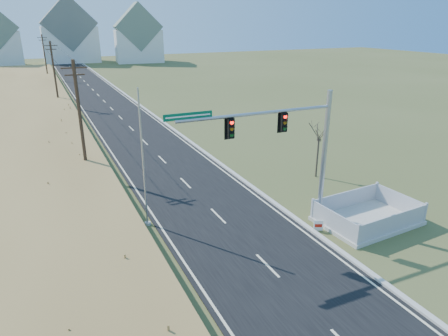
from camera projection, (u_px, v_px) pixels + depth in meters
ground at (248, 247)px, 21.78m from camera, size 260.00×260.00×0.00m
road at (100, 97)px, 64.18m from camera, size 8.00×180.00×0.06m
curb at (126, 95)px, 65.81m from camera, size 0.30×180.00×0.18m
utility_pole_near at (80, 118)px, 30.28m from camera, size 1.80×0.26×9.00m
utility_pole_mid at (54, 73)px, 55.72m from camera, size 1.80×0.26×9.00m
utility_pole_far at (45, 57)px, 81.16m from camera, size 1.80×0.26×9.00m
condo_n at (69, 35)px, 114.91m from camera, size 15.27×10.20×18.54m
condo_ne at (138, 38)px, 115.59m from camera, size 14.12×10.51×16.52m
traffic_signal_mast at (298, 148)px, 22.68m from camera, size 10.03×0.68×7.98m
fence_enclosure at (367, 218)px, 24.43m from camera, size 6.09×4.35×1.33m
open_sign at (318, 225)px, 23.37m from camera, size 0.51×0.28×0.68m
flagpole at (144, 174)px, 23.06m from camera, size 0.37×0.37×8.26m
bare_tree at (320, 130)px, 30.35m from camera, size 1.77×1.77×4.69m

